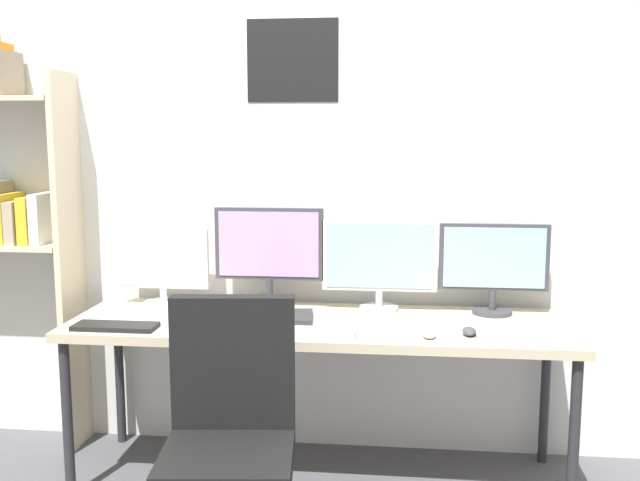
{
  "coord_description": "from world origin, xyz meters",
  "views": [
    {
      "loc": [
        0.35,
        -2.49,
        1.56
      ],
      "look_at": [
        0.0,
        0.65,
        1.09
      ],
      "focal_mm": 40.67,
      "sensor_mm": 36.0,
      "label": 1
    }
  ],
  "objects_px": {
    "monitor_far_left": "(163,264)",
    "mouse_right_side": "(429,334)",
    "keyboard_center": "(312,332)",
    "laptop_closed": "(276,317)",
    "monitor_center_right": "(380,261)",
    "mouse_left_side": "(469,331)",
    "monitor_far_right": "(494,264)",
    "monitor_center_left": "(269,251)",
    "keyboard_left": "(115,326)",
    "office_chair": "(230,471)",
    "desk": "(319,332)",
    "keyboard_right": "(522,339)"
  },
  "relations": [
    {
      "from": "monitor_far_left",
      "to": "mouse_left_side",
      "type": "height_order",
      "value": "monitor_far_left"
    },
    {
      "from": "monitor_far_right",
      "to": "mouse_right_side",
      "type": "relative_size",
      "value": 5.11
    },
    {
      "from": "mouse_left_side",
      "to": "monitor_far_left",
      "type": "bearing_deg",
      "value": 165.1
    },
    {
      "from": "desk",
      "to": "keyboard_right",
      "type": "bearing_deg",
      "value": -15.31
    },
    {
      "from": "monitor_center_right",
      "to": "laptop_closed",
      "type": "xyz_separation_m",
      "value": [
        -0.45,
        -0.22,
        -0.22
      ]
    },
    {
      "from": "laptop_closed",
      "to": "office_chair",
      "type": "bearing_deg",
      "value": -98.26
    },
    {
      "from": "monitor_far_right",
      "to": "keyboard_left",
      "type": "distance_m",
      "value": 1.69
    },
    {
      "from": "monitor_far_left",
      "to": "laptop_closed",
      "type": "bearing_deg",
      "value": -20.19
    },
    {
      "from": "monitor_center_right",
      "to": "laptop_closed",
      "type": "distance_m",
      "value": 0.55
    },
    {
      "from": "desk",
      "to": "office_chair",
      "type": "relative_size",
      "value": 2.21
    },
    {
      "from": "office_chair",
      "to": "monitor_far_left",
      "type": "xyz_separation_m",
      "value": [
        -0.55,
        0.99,
        0.54
      ]
    },
    {
      "from": "laptop_closed",
      "to": "monitor_center_left",
      "type": "bearing_deg",
      "value": 101.8
    },
    {
      "from": "office_chair",
      "to": "keyboard_left",
      "type": "relative_size",
      "value": 2.82
    },
    {
      "from": "desk",
      "to": "monitor_center_right",
      "type": "distance_m",
      "value": 0.44
    },
    {
      "from": "desk",
      "to": "keyboard_right",
      "type": "relative_size",
      "value": 6.22
    },
    {
      "from": "laptop_closed",
      "to": "keyboard_center",
      "type": "bearing_deg",
      "value": -56.07
    },
    {
      "from": "keyboard_center",
      "to": "mouse_right_side",
      "type": "xyz_separation_m",
      "value": [
        0.47,
        0.01,
        0.01
      ]
    },
    {
      "from": "mouse_right_side",
      "to": "monitor_center_right",
      "type": "bearing_deg",
      "value": 116.56
    },
    {
      "from": "office_chair",
      "to": "monitor_far_left",
      "type": "height_order",
      "value": "monitor_far_left"
    },
    {
      "from": "keyboard_right",
      "to": "monitor_far_left",
      "type": "bearing_deg",
      "value": 164.69
    },
    {
      "from": "office_chair",
      "to": "mouse_right_side",
      "type": "bearing_deg",
      "value": 38.72
    },
    {
      "from": "desk",
      "to": "mouse_right_side",
      "type": "distance_m",
      "value": 0.53
    },
    {
      "from": "mouse_left_side",
      "to": "laptop_closed",
      "type": "bearing_deg",
      "value": 169.0
    },
    {
      "from": "office_chair",
      "to": "mouse_left_side",
      "type": "distance_m",
      "value": 1.11
    },
    {
      "from": "monitor_far_left",
      "to": "keyboard_left",
      "type": "xyz_separation_m",
      "value": [
        -0.06,
        -0.44,
        -0.19
      ]
    },
    {
      "from": "monitor_center_right",
      "to": "keyboard_left",
      "type": "height_order",
      "value": "monitor_center_right"
    },
    {
      "from": "monitor_center_left",
      "to": "mouse_left_side",
      "type": "relative_size",
      "value": 5.33
    },
    {
      "from": "monitor_far_left",
      "to": "monitor_far_right",
      "type": "distance_m",
      "value": 1.55
    },
    {
      "from": "monitor_far_right",
      "to": "mouse_left_side",
      "type": "height_order",
      "value": "monitor_far_right"
    },
    {
      "from": "desk",
      "to": "mouse_left_side",
      "type": "bearing_deg",
      "value": -14.41
    },
    {
      "from": "office_chair",
      "to": "keyboard_center",
      "type": "relative_size",
      "value": 2.81
    },
    {
      "from": "desk",
      "to": "mouse_left_side",
      "type": "xyz_separation_m",
      "value": [
        0.64,
        -0.16,
        0.07
      ]
    },
    {
      "from": "keyboard_center",
      "to": "laptop_closed",
      "type": "distance_m",
      "value": 0.3
    },
    {
      "from": "monitor_far_right",
      "to": "keyboard_center",
      "type": "height_order",
      "value": "monitor_far_right"
    },
    {
      "from": "keyboard_center",
      "to": "laptop_closed",
      "type": "xyz_separation_m",
      "value": [
        -0.19,
        0.23,
        0.0
      ]
    },
    {
      "from": "monitor_far_left",
      "to": "monitor_far_right",
      "type": "height_order",
      "value": "monitor_far_right"
    },
    {
      "from": "monitor_far_left",
      "to": "keyboard_center",
      "type": "height_order",
      "value": "monitor_far_left"
    },
    {
      "from": "keyboard_center",
      "to": "mouse_right_side",
      "type": "height_order",
      "value": "mouse_right_side"
    },
    {
      "from": "keyboard_center",
      "to": "keyboard_right",
      "type": "bearing_deg",
      "value": 0.0
    },
    {
      "from": "office_chair",
      "to": "keyboard_right",
      "type": "relative_size",
      "value": 2.81
    },
    {
      "from": "monitor_far_left",
      "to": "monitor_center_right",
      "type": "relative_size",
      "value": 0.84
    },
    {
      "from": "monitor_far_right",
      "to": "keyboard_left",
      "type": "relative_size",
      "value": 1.4
    },
    {
      "from": "keyboard_left",
      "to": "mouse_right_side",
      "type": "xyz_separation_m",
      "value": [
        1.31,
        0.01,
        0.01
      ]
    },
    {
      "from": "monitor_far_left",
      "to": "monitor_center_left",
      "type": "height_order",
      "value": "monitor_center_left"
    },
    {
      "from": "monitor_far_right",
      "to": "keyboard_right",
      "type": "height_order",
      "value": "monitor_far_right"
    },
    {
      "from": "mouse_right_side",
      "to": "keyboard_left",
      "type": "bearing_deg",
      "value": -179.52
    },
    {
      "from": "monitor_far_left",
      "to": "monitor_center_right",
      "type": "height_order",
      "value": "monitor_center_right"
    },
    {
      "from": "monitor_far_left",
      "to": "mouse_right_side",
      "type": "relative_size",
      "value": 4.64
    },
    {
      "from": "monitor_center_left",
      "to": "monitor_center_right",
      "type": "distance_m",
      "value": 0.52
    },
    {
      "from": "desk",
      "to": "monitor_far_right",
      "type": "distance_m",
      "value": 0.85
    }
  ]
}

